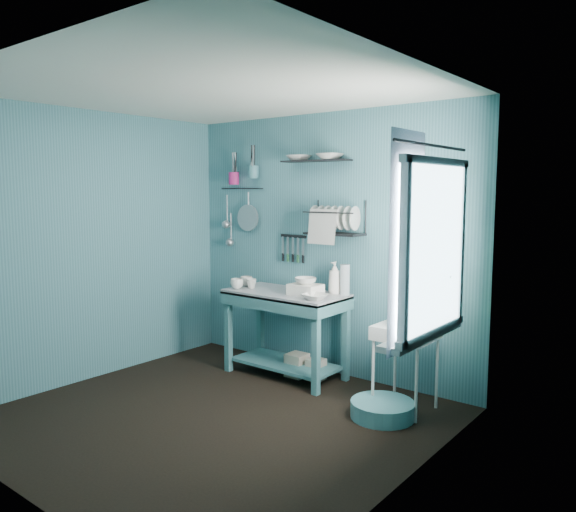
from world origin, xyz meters
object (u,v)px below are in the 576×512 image
Objects in this scene: water_bottle at (345,280)px; hotplate_stand at (405,368)px; mug_left at (237,284)px; work_counter at (286,334)px; mug_mid at (251,284)px; dish_rack at (335,218)px; floor_basin at (382,409)px; potted_plant at (433,292)px; colander at (248,218)px; storage_tin_small at (316,369)px; mug_right at (246,281)px; soap_bottle at (335,278)px; wash_tub at (306,290)px; storage_tin_large at (297,365)px; utensil_cup_teal at (253,172)px; frying_pan at (406,321)px; utensil_cup_magenta at (234,178)px.

hotplate_stand is (0.76, -0.28, -0.61)m from water_bottle.
mug_left is 0.44× the size of water_bottle.
mug_mid reaches higher than work_counter.
floor_basin is (0.84, -0.56, -1.45)m from dish_rack.
hotplate_stand is 1.51× the size of potted_plant.
storage_tin_small is (1.07, -0.24, -1.38)m from colander.
mug_right is at bearing -50.29° from colander.
mug_mid is at bearing -44.58° from colander.
water_bottle is at bearing 11.31° from soap_bottle.
mug_mid is at bearing 45.00° from mug_left.
work_counter reaches higher than storage_tin_small.
potted_plant is (1.41, -0.41, 0.19)m from wash_tub.
mug_left is at bearing -160.10° from storage_tin_large.
water_bottle reaches higher than hotplate_stand.
mug_right is (-0.50, 0.00, 0.46)m from work_counter.
water_bottle is at bearing 142.61° from floor_basin.
water_bottle reaches higher than mug_right.
potted_plant is at bearing -27.07° from soap_bottle.
soap_bottle is at bearing -4.80° from utensil_cup_teal.
soap_bottle reaches higher than mug_left.
hotplate_stand is at bearing 0.05° from work_counter.
dish_rack is at bearing 24.80° from mug_left.
frying_pan is 2.31× the size of utensil_cup_magenta.
utensil_cup_teal is (-1.94, 0.35, 1.61)m from hotplate_stand.
utensil_cup_teal is at bearing 162.40° from storage_tin_large.
utensil_cup_magenta is 0.28× the size of potted_plant.
mug_left is at bearing -82.87° from mug_right.
mug_right is 0.97m from storage_tin_large.
work_counter is at bearing -22.70° from colander.
hotplate_stand is at bearing -2.29° from wash_tub.
hotplate_stand is at bearing -8.18° from storage_tin_small.
storage_tin_small is at bearing 63.43° from wash_tub.
soap_bottle is (0.42, 0.20, 0.56)m from work_counter.
mug_mid is at bearing -176.37° from wash_tub.
wash_tub is 1.16m from hotplate_stand.
frying_pan is 2.21m from colander.
colander is (-0.11, 0.03, -0.48)m from utensil_cup_teal.
soap_bottle is 1.47m from utensil_cup_teal.
storage_tin_small is at bearing -12.72° from colander.
wash_tub is 1.45m from utensil_cup_teal.
work_counter is 0.68m from mug_left.
storage_tin_small is (0.20, 0.03, -0.01)m from storage_tin_large.
work_counter is 5.76× the size of storage_tin_small.
soap_bottle is 1.07× the size of water_bottle.
floor_basin is (1.70, -0.16, -0.80)m from mug_left.
potted_plant is at bearing -11.35° from mug_right.
mug_right reaches higher than hotplate_stand.
soap_bottle is at bearing -3.82° from utensil_cup_magenta.
utensil_cup_magenta is (-2.22, 0.35, 1.16)m from frying_pan.
storage_tin_small is (1.24, -0.21, -1.80)m from utensil_cup_magenta.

